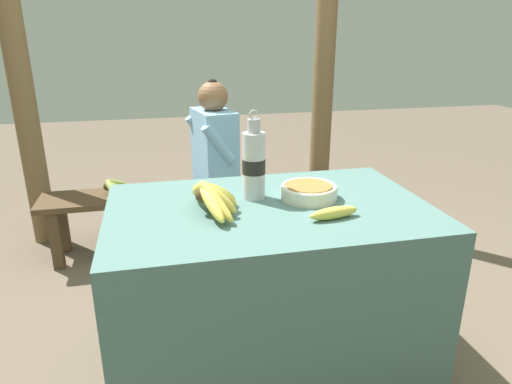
{
  "coord_description": "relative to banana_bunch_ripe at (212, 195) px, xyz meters",
  "views": [
    {
      "loc": [
        -0.4,
        -1.53,
        1.35
      ],
      "look_at": [
        -0.04,
        0.05,
        0.77
      ],
      "focal_mm": 32.0,
      "sensor_mm": 36.0,
      "label": 1
    }
  ],
  "objects": [
    {
      "name": "wooden_bench",
      "position": [
        0.02,
        1.24,
        -0.46
      ],
      "size": [
        1.83,
        0.32,
        0.4
      ],
      "color": "#4C3823",
      "rests_on": "ground_plane"
    },
    {
      "name": "banana_bunch_green",
      "position": [
        -0.45,
        1.24,
        -0.35
      ],
      "size": [
        0.18,
        0.28,
        0.12
      ],
      "color": "#4C381E",
      "rests_on": "wooden_bench"
    },
    {
      "name": "support_post_near",
      "position": [
        -0.96,
        1.56,
        0.46
      ],
      "size": [
        0.14,
        0.14,
        2.51
      ],
      "color": "brown",
      "rests_on": "ground_plane"
    },
    {
      "name": "water_bottle",
      "position": [
        0.18,
        0.12,
        0.07
      ],
      "size": [
        0.09,
        0.09,
        0.34
      ],
      "color": "silver",
      "rests_on": "market_counter"
    },
    {
      "name": "serving_bowl",
      "position": [
        0.38,
        0.06,
        -0.04
      ],
      "size": [
        0.22,
        0.22,
        0.06
      ],
      "color": "silver",
      "rests_on": "market_counter"
    },
    {
      "name": "market_counter",
      "position": [
        0.21,
        0.02,
        -0.43
      ],
      "size": [
        1.19,
        0.76,
        0.73
      ],
      "color": "#4C706B",
      "rests_on": "ground_plane"
    },
    {
      "name": "seated_vendor",
      "position": [
        0.13,
        1.2,
        -0.19
      ],
      "size": [
        0.44,
        0.42,
        1.08
      ],
      "rotation": [
        0.0,
        0.0,
        3.34
      ],
      "color": "#232328",
      "rests_on": "ground_plane"
    },
    {
      "name": "ground_plane",
      "position": [
        0.21,
        0.02,
        -0.8
      ],
      "size": [
        12.0,
        12.0,
        0.0
      ],
      "primitive_type": "plane",
      "color": "brown"
    },
    {
      "name": "loose_banana_front",
      "position": [
        0.4,
        -0.15,
        -0.05
      ],
      "size": [
        0.19,
        0.07,
        0.04
      ],
      "rotation": [
        0.0,
        0.0,
        0.16
      ],
      "color": "#E0C64C",
      "rests_on": "market_counter"
    },
    {
      "name": "support_post_far",
      "position": [
        0.99,
        1.56,
        0.46
      ],
      "size": [
        0.14,
        0.14,
        2.51
      ],
      "color": "brown",
      "rests_on": "ground_plane"
    },
    {
      "name": "banana_bunch_ripe",
      "position": [
        0.0,
        0.0,
        0.0
      ],
      "size": [
        0.18,
        0.34,
        0.14
      ],
      "color": "#4C381E",
      "rests_on": "market_counter"
    }
  ]
}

